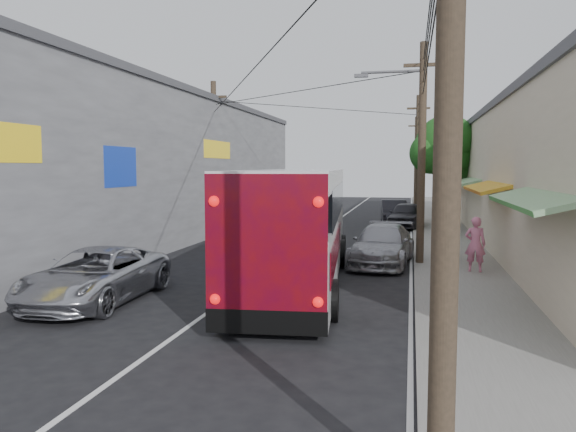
# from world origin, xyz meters

# --- Properties ---
(ground) EXTENTS (120.00, 120.00, 0.00)m
(ground) POSITION_xyz_m (0.00, 0.00, 0.00)
(ground) COLOR black
(ground) RESTS_ON ground
(sidewalk) EXTENTS (3.00, 80.00, 0.12)m
(sidewalk) POSITION_xyz_m (6.50, 20.00, 0.06)
(sidewalk) COLOR slate
(sidewalk) RESTS_ON ground
(building_right) EXTENTS (7.09, 40.00, 6.25)m
(building_right) POSITION_xyz_m (10.99, 22.00, 3.15)
(building_right) COLOR beige
(building_right) RESTS_ON ground
(building_left) EXTENTS (7.20, 36.00, 7.25)m
(building_left) POSITION_xyz_m (-8.50, 18.00, 3.65)
(building_left) COLOR gray
(building_left) RESTS_ON ground
(utility_poles) EXTENTS (11.80, 45.28, 8.00)m
(utility_poles) POSITION_xyz_m (3.13, 20.33, 4.13)
(utility_poles) COLOR #473828
(utility_poles) RESTS_ON ground
(street_tree) EXTENTS (4.40, 4.00, 6.60)m
(street_tree) POSITION_xyz_m (6.87, 26.02, 4.67)
(street_tree) COLOR #3F2B19
(street_tree) RESTS_ON ground
(coach_bus) EXTENTS (3.72, 12.34, 3.50)m
(coach_bus) POSITION_xyz_m (1.44, 9.10, 1.81)
(coach_bus) COLOR silver
(coach_bus) RESTS_ON ground
(jeepney) EXTENTS (2.49, 5.19, 1.43)m
(jeepney) POSITION_xyz_m (-3.30, 5.45, 0.71)
(jeepney) COLOR silver
(jeepney) RESTS_ON ground
(parked_suv) EXTENTS (2.48, 5.16, 1.45)m
(parked_suv) POSITION_xyz_m (3.85, 13.00, 0.72)
(parked_suv) COLOR #9B9BA2
(parked_suv) RESTS_ON ground
(parked_car_mid) EXTENTS (2.39, 4.70, 1.53)m
(parked_car_mid) POSITION_xyz_m (4.60, 26.00, 0.77)
(parked_car_mid) COLOR #26262B
(parked_car_mid) RESTS_ON ground
(parked_car_far) EXTENTS (1.97, 4.61, 1.48)m
(parked_car_far) POSITION_xyz_m (3.80, 28.77, 0.74)
(parked_car_far) COLOR black
(parked_car_far) RESTS_ON ground
(pedestrian_near) EXTENTS (0.72, 0.52, 1.84)m
(pedestrian_near) POSITION_xyz_m (6.96, 11.55, 1.04)
(pedestrian_near) COLOR pink
(pedestrian_near) RESTS_ON sidewalk
(pedestrian_far) EXTENTS (1.09, 1.03, 1.77)m
(pedestrian_far) POSITION_xyz_m (6.29, 13.88, 1.00)
(pedestrian_far) COLOR #7D9BB7
(pedestrian_far) RESTS_ON sidewalk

